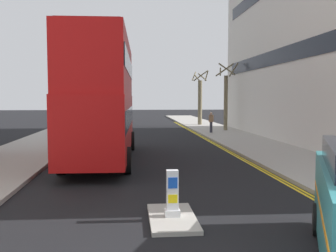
# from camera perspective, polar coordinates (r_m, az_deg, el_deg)

# --- Properties ---
(sidewalk_right) EXTENTS (4.00, 80.00, 0.14)m
(sidewalk_right) POSITION_cam_1_polar(r_m,az_deg,el_deg) (21.63, 14.72, -3.49)
(sidewalk_right) COLOR #9E9991
(sidewalk_right) RESTS_ON ground
(sidewalk_left) EXTENTS (4.00, 80.00, 0.14)m
(sidewalk_left) POSITION_cam_1_polar(r_m,az_deg,el_deg) (21.04, -20.78, -3.84)
(sidewalk_left) COLOR #9E9991
(sidewalk_left) RESTS_ON ground
(kerb_line_outer) EXTENTS (0.10, 56.00, 0.01)m
(kerb_line_outer) POSITION_cam_1_polar(r_m,az_deg,el_deg) (19.11, 10.87, -4.64)
(kerb_line_outer) COLOR yellow
(kerb_line_outer) RESTS_ON ground
(kerb_line_inner) EXTENTS (0.10, 56.00, 0.01)m
(kerb_line_inner) POSITION_cam_1_polar(r_m,az_deg,el_deg) (19.06, 10.41, -4.65)
(kerb_line_inner) COLOR yellow
(kerb_line_inner) RESTS_ON ground
(traffic_island) EXTENTS (1.10, 2.20, 0.10)m
(traffic_island) POSITION_cam_1_polar(r_m,az_deg,el_deg) (9.40, 0.64, -13.55)
(traffic_island) COLOR #9E9991
(traffic_island) RESTS_ON ground
(keep_left_bollard) EXTENTS (0.36, 0.28, 1.11)m
(keep_left_bollard) POSITION_cam_1_polar(r_m,az_deg,el_deg) (9.24, 0.64, -10.25)
(keep_left_bollard) COLOR silver
(keep_left_bollard) RESTS_ON traffic_island
(double_decker_bus_away) EXTENTS (3.01, 10.87, 5.64)m
(double_decker_bus_away) POSITION_cam_1_polar(r_m,az_deg,el_deg) (18.09, -9.72, 4.50)
(double_decker_bus_away) COLOR #B20F0F
(double_decker_bus_away) RESTS_ON ground
(pedestrian_far) EXTENTS (0.34, 0.22, 1.62)m
(pedestrian_far) POSITION_cam_1_polar(r_m,az_deg,el_deg) (30.86, 6.43, 0.59)
(pedestrian_far) COLOR #2D2D38
(pedestrian_far) RESTS_ON sidewalk_right
(street_tree_near) EXTENTS (1.91, 1.70, 5.69)m
(street_tree_near) POSITION_cam_1_polar(r_m,az_deg,el_deg) (40.03, 4.79, 3.93)
(street_tree_near) COLOR #6B6047
(street_tree_near) RESTS_ON sidewalk_right
(street_tree_mid) EXTENTS (1.76, 1.77, 5.82)m
(street_tree_mid) POSITION_cam_1_polar(r_m,az_deg,el_deg) (33.34, 8.61, 4.16)
(street_tree_mid) COLOR #6B6047
(street_tree_mid) RESTS_ON sidewalk_right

